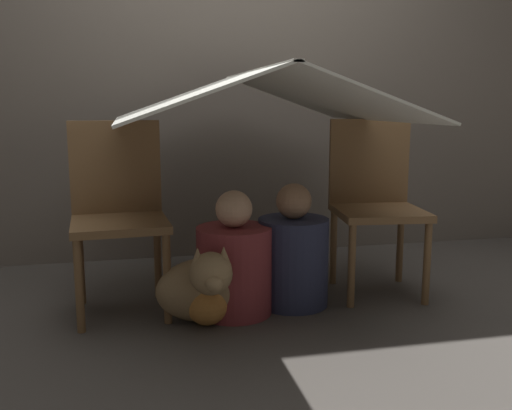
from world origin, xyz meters
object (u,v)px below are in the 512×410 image
object	(u,v)px
chair_left	(118,207)
person_second	(293,256)
chair_right	(375,198)
dog	(207,286)
person_front	(234,265)

from	to	relation	value
chair_left	person_second	world-z (taller)	chair_left
chair_right	person_second	xyz separation A→B (m)	(-0.48, -0.14, -0.25)
chair_left	chair_right	distance (m)	1.30
dog	person_front	bearing A→B (deg)	37.05
person_front	dog	xyz separation A→B (m)	(-0.14, -0.11, -0.06)
chair_right	person_front	distance (m)	0.84
chair_right	dog	world-z (taller)	chair_right
person_second	dog	size ratio (longest dim) A/B	1.33
person_second	dog	xyz separation A→B (m)	(-0.44, -0.16, -0.07)
dog	chair_left	bearing A→B (deg)	141.22
chair_right	dog	size ratio (longest dim) A/B	1.99
chair_right	person_second	bearing A→B (deg)	-157.05
chair_left	person_front	distance (m)	0.61
person_front	person_second	world-z (taller)	person_second
chair_right	dog	xyz separation A→B (m)	(-0.92, -0.30, -0.32)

